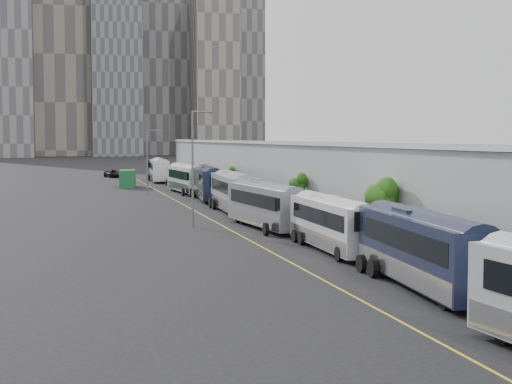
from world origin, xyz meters
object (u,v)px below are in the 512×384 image
object	(u,v)px
bus_6	(187,181)
shipping_container	(128,179)
bus_4	(234,195)
street_lamp_near	(195,161)
bus_8	(159,172)
bus_2	(333,228)
bus_3	(266,209)
bus_7	(179,177)
bus_1	(424,256)
street_lamp_far	(149,157)
bus_5	(209,186)
suv	(114,174)

from	to	relation	value
bus_6	shipping_container	xyz separation A→B (m)	(-6.83, 14.65, -0.33)
bus_4	street_lamp_near	bearing A→B (deg)	-113.26
bus_4	bus_8	bearing A→B (deg)	93.52
bus_2	bus_3	size ratio (longest dim) A/B	0.94
street_lamp_near	bus_2	bearing A→B (deg)	-67.18
bus_8	street_lamp_near	distance (m)	69.72
bus_6	bus_7	distance (m)	13.74
bus_1	bus_7	size ratio (longest dim) A/B	1.10
bus_2	street_lamp_far	size ratio (longest dim) A/B	1.45
bus_4	bus_5	xyz separation A→B (m)	(0.47, 15.99, 0.01)
bus_5	shipping_container	bearing A→B (deg)	110.54
street_lamp_far	bus_8	bearing A→B (deg)	80.32
bus_8	shipping_container	distance (m)	15.78
bus_7	street_lamp_near	bearing A→B (deg)	-94.09
bus_1	bus_6	bearing A→B (deg)	95.12
bus_2	bus_4	xyz separation A→B (m)	(-0.55, 28.19, 0.18)
bus_2	street_lamp_far	distance (m)	55.22
bus_8	street_lamp_near	bearing A→B (deg)	-90.41
bus_3	bus_2	bearing A→B (deg)	-91.19
bus_1	bus_4	world-z (taller)	bus_4
bus_6	suv	distance (m)	45.46
bus_6	bus_8	distance (m)	28.97
bus_6	suv	xyz separation A→B (m)	(-6.90, 44.92, -0.92)
bus_8	bus_5	bearing A→B (deg)	-84.45
bus_6	street_lamp_far	distance (m)	6.52
street_lamp_near	suv	distance (m)	85.48
bus_2	bus_8	bearing A→B (deg)	91.70
bus_5	street_lamp_near	world-z (taller)	street_lamp_near
bus_1	street_lamp_far	distance (m)	68.52
bus_2	shipping_container	xyz separation A→B (m)	(-7.63, 70.90, -0.21)
bus_2	bus_4	world-z (taller)	bus_4
bus_5	street_lamp_far	bearing A→B (deg)	124.84
suv	bus_7	bearing A→B (deg)	-91.62
bus_8	suv	world-z (taller)	bus_8
street_lamp_far	bus_6	bearing A→B (deg)	15.43
bus_4	bus_1	bearing A→B (deg)	-86.18
shipping_container	suv	xyz separation A→B (m)	(-0.07, 30.27, -0.59)
bus_3	bus_8	world-z (taller)	bus_8
bus_4	shipping_container	bearing A→B (deg)	102.47
bus_7	street_lamp_near	size ratio (longest dim) A/B	1.25
shipping_container	bus_4	bearing A→B (deg)	-73.65
bus_3	street_lamp_far	size ratio (longest dim) A/B	1.53
suv	bus_4	bearing A→B (deg)	-100.10
bus_4	bus_5	size ratio (longest dim) A/B	0.99
bus_1	suv	distance (m)	114.83
bus_4	bus_8	xyz separation A→B (m)	(-0.46, 57.03, -0.03)
bus_8	street_lamp_near	size ratio (longest dim) A/B	1.40
bus_4	bus_5	bearing A→B (deg)	91.36
bus_2	street_lamp_near	bearing A→B (deg)	113.84
bus_6	bus_5	bearing A→B (deg)	-90.78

